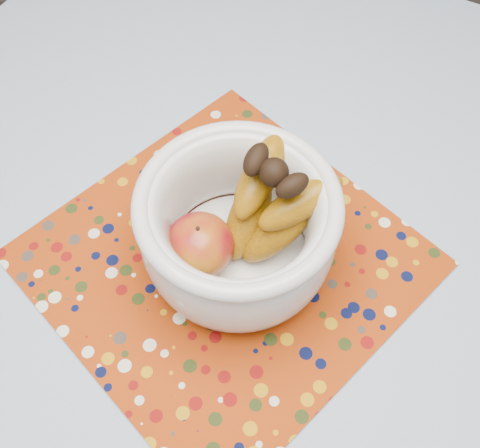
# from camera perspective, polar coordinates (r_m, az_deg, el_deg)

# --- Properties ---
(table) EXTENTS (1.20, 1.20, 0.75)m
(table) POSITION_cam_1_polar(r_m,az_deg,el_deg) (0.84, 1.86, -6.02)
(table) COLOR brown
(table) RESTS_ON ground
(tablecloth) EXTENTS (1.32, 1.32, 0.01)m
(tablecloth) POSITION_cam_1_polar(r_m,az_deg,el_deg) (0.76, 2.03, -3.38)
(tablecloth) COLOR #6284A4
(tablecloth) RESTS_ON table
(placemat) EXTENTS (0.56, 0.56, 0.00)m
(placemat) POSITION_cam_1_polar(r_m,az_deg,el_deg) (0.76, -1.58, -3.61)
(placemat) COLOR #8C2C07
(placemat) RESTS_ON tablecloth
(fruit_bowl) EXTENTS (0.26, 0.24, 0.19)m
(fruit_bowl) POSITION_cam_1_polar(r_m,az_deg,el_deg) (0.68, 0.68, -0.11)
(fruit_bowl) COLOR silver
(fruit_bowl) RESTS_ON placemat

